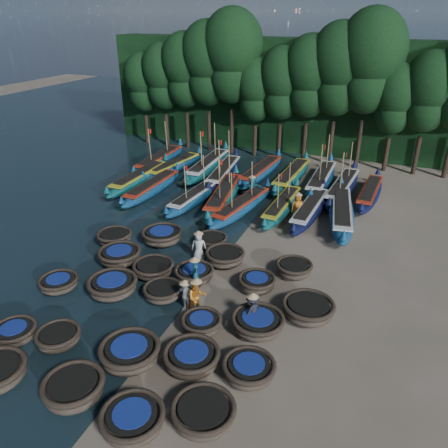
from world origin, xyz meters
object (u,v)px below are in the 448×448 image
at_px(long_boat_8, 341,213).
at_px(long_boat_15, 321,180).
at_px(coracle_15, 120,255).
at_px(coracle_17, 194,273).
at_px(fisherman_1, 195,273).
at_px(coracle_8, 192,358).
at_px(coracle_9, 249,369).
at_px(coracle_10, 59,283).
at_px(coracle_11, 113,286).
at_px(coracle_20, 115,237).
at_px(long_boat_1, 140,178).
at_px(fisherman_3, 252,309).
at_px(long_boat_10, 174,167).
at_px(coracle_21, 162,235).
at_px(long_boat_13, 261,172).
at_px(long_boat_2, 152,188).
at_px(long_boat_4, 224,196).
at_px(long_boat_6, 282,206).
at_px(fisherman_2, 197,296).
at_px(coracle_22, 211,241).
at_px(long_boat_9, 159,160).
at_px(long_boat_17, 370,193).
at_px(coracle_4, 203,413).
at_px(coracle_19, 308,309).
at_px(long_boat_3, 195,197).
at_px(coracle_23, 225,257).
at_px(long_boat_7, 310,210).
at_px(long_boat_11, 208,166).
at_px(coracle_12, 163,292).
at_px(fisherman_6, 297,206).
at_px(fisherman_5, 252,188).
at_px(coracle_2, 74,388).
at_px(coracle_24, 294,268).
at_px(fisherman_4, 186,295).
at_px(fisherman_0, 199,245).
at_px(long_boat_14, 292,176).
at_px(coracle_18, 257,282).
at_px(coracle_14, 258,323).
at_px(long_boat_12, 224,173).
at_px(coracle_13, 201,323).
at_px(coracle_7, 130,352).
at_px(coracle_6, 58,337).

bearing_deg(long_boat_8, long_boat_15, 103.54).
xyz_separation_m(coracle_15, coracle_17, (4.41, -0.04, -0.05)).
bearing_deg(fisherman_1, long_boat_8, 115.06).
bearing_deg(coracle_8, coracle_9, 7.26).
bearing_deg(coracle_10, coracle_11, 13.78).
bearing_deg(fisherman_1, coracle_8, -14.01).
height_order(coracle_20, long_boat_1, long_boat_1).
bearing_deg(fisherman_3, long_boat_8, -164.42).
bearing_deg(long_boat_10, coracle_21, -55.76).
bearing_deg(long_boat_8, coracle_17, -129.82).
height_order(coracle_15, long_boat_13, long_boat_13).
distance_m(long_boat_2, long_boat_10, 4.86).
bearing_deg(fisherman_3, long_boat_4, -127.51).
bearing_deg(long_boat_6, fisherman_2, -91.34).
height_order(coracle_22, long_boat_2, long_boat_2).
xyz_separation_m(long_boat_9, long_boat_17, (17.49, -0.86, -0.07)).
distance_m(coracle_4, coracle_19, 6.95).
relative_size(coracle_20, long_boat_3, 0.27).
bearing_deg(coracle_23, coracle_17, -111.91).
distance_m(long_boat_7, long_boat_11, 11.08).
height_order(coracle_12, long_boat_9, long_boat_9).
height_order(long_boat_3, fisherman_6, long_boat_3).
xyz_separation_m(long_boat_4, fisherman_5, (1.59, 1.39, 0.33)).
height_order(coracle_11, long_boat_15, long_boat_15).
bearing_deg(coracle_11, long_boat_3, 95.37).
height_order(coracle_20, long_boat_9, long_boat_9).
bearing_deg(long_boat_17, coracle_21, -130.13).
relative_size(coracle_2, fisherman_2, 1.31).
bearing_deg(long_boat_10, coracle_24, -32.28).
bearing_deg(long_boat_13, fisherman_4, -78.36).
xyz_separation_m(coracle_23, fisherman_0, (-1.46, -0.13, 0.44)).
xyz_separation_m(long_boat_10, long_boat_14, (9.63, 1.33, 0.05)).
bearing_deg(fisherman_0, coracle_18, 137.82).
height_order(long_boat_1, long_boat_11, long_boat_11).
xyz_separation_m(long_boat_14, long_boat_15, (2.29, 0.04, 0.02)).
xyz_separation_m(coracle_24, long_boat_10, (-13.05, 11.59, 0.12)).
xyz_separation_m(long_boat_3, long_boat_13, (2.64, 6.63, 0.05)).
relative_size(coracle_11, coracle_14, 0.90).
distance_m(long_boat_2, fisherman_0, 10.15).
xyz_separation_m(coracle_10, long_boat_8, (11.42, 12.85, 0.23)).
bearing_deg(long_boat_17, long_boat_7, -123.51).
xyz_separation_m(long_boat_12, fisherman_5, (3.42, -3.13, 0.35)).
distance_m(coracle_11, fisherman_1, 3.93).
xyz_separation_m(coracle_8, long_boat_7, (1.25, 14.89, 0.09)).
distance_m(coracle_20, long_boat_1, 9.43).
relative_size(coracle_15, fisherman_0, 1.35).
xyz_separation_m(coracle_8, long_boat_4, (-4.74, 14.75, 0.16)).
bearing_deg(coracle_13, coracle_7, -123.42).
height_order(coracle_4, fisherman_1, fisherman_1).
xyz_separation_m(coracle_6, long_boat_9, (-7.46, 21.13, 0.20)).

